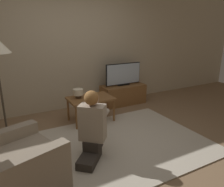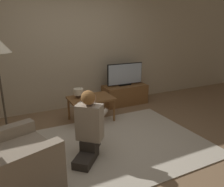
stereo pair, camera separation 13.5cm
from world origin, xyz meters
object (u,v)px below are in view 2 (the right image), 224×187
coffee_table (91,100)px  table_lamp (79,92)px  tv (125,74)px  armchair (6,167)px  person_kneeling (89,125)px

coffee_table → table_lamp: 0.27m
coffee_table → table_lamp: (-0.20, 0.09, 0.15)m
tv → coffee_table: tv is taller
armchair → person_kneeling: armchair is taller
armchair → table_lamp: (1.28, 1.46, 0.26)m
coffee_table → tv: bearing=28.6°
coffee_table → armchair: 2.02m
armchair → person_kneeling: bearing=-94.7°
tv → table_lamp: bearing=-158.9°
armchair → person_kneeling: (1.03, 0.24, 0.17)m
coffee_table → table_lamp: size_ratio=4.51×
armchair → person_kneeling: size_ratio=1.14×
coffee_table → person_kneeling: size_ratio=0.87×
person_kneeling → armchair: bearing=54.6°
person_kneeling → table_lamp: (0.25, 1.22, 0.09)m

